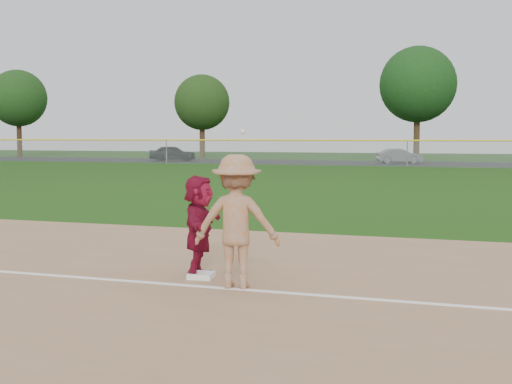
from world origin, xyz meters
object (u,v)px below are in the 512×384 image
(base_runner, at_px, (199,226))
(car_left, at_px, (173,153))
(car_mid, at_px, (399,156))
(first_base, at_px, (201,275))

(base_runner, bearing_deg, car_left, 13.50)
(base_runner, bearing_deg, car_mid, -10.93)
(car_mid, bearing_deg, base_runner, 163.05)
(first_base, xyz_separation_m, base_runner, (-0.08, 0.11, 0.80))
(car_mid, bearing_deg, first_base, 163.15)
(first_base, relative_size, base_runner, 0.23)
(first_base, height_order, car_left, car_left)
(first_base, relative_size, car_mid, 0.10)
(first_base, height_order, base_runner, base_runner)
(car_left, height_order, car_mid, car_left)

